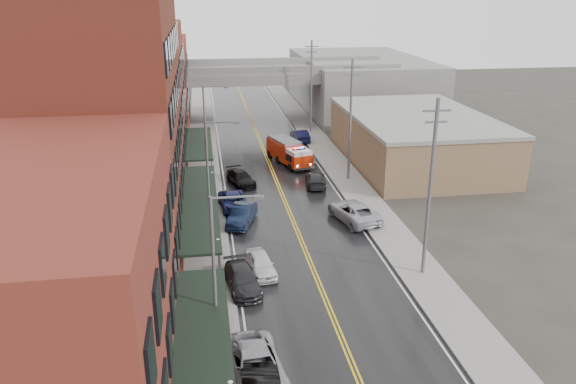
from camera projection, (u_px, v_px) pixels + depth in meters
road at (285, 201)px, 50.90m from camera, size 11.00×160.00×0.02m
sidewalk_left at (204, 205)px, 49.84m from camera, size 3.00×160.00×0.15m
sidewalk_right at (363, 196)px, 51.92m from camera, size 3.00×160.00×0.15m
curb_left at (222, 204)px, 50.07m from camera, size 0.30×160.00×0.15m
curb_right at (345, 197)px, 51.68m from camera, size 0.30×160.00×0.15m
brick_building_a at (55, 308)px, 22.81m from camera, size 9.00×18.00×12.00m
brick_building_b at (112, 128)px, 39.42m from camera, size 9.00×20.00×18.00m
brick_building_c at (138, 102)px, 56.18m from camera, size 9.00×15.00×15.00m
brick_building_far at (152, 88)px, 72.94m from camera, size 9.00×20.00×12.00m
tan_building at (415, 140)px, 61.61m from camera, size 14.00×22.00×5.00m
right_far_block at (360, 83)px, 89.23m from camera, size 18.00×30.00×8.00m
awning_0 at (203, 357)px, 24.67m from camera, size 2.60×16.00×3.09m
awning_1 at (200, 203)px, 42.31m from camera, size 2.60×18.00×3.09m
awning_2 at (199, 143)px, 58.56m from camera, size 2.60×13.00×3.09m
globe_lamp_1 at (219, 250)px, 36.20m from camera, size 0.44×0.44×3.12m
globe_lamp_2 at (213, 181)px, 49.20m from camera, size 0.44×0.44×3.12m
street_lamp_0 at (219, 268)px, 27.77m from camera, size 2.64×0.22×9.00m
street_lamp_1 at (211, 170)px, 42.62m from camera, size 2.64×0.22×9.00m
street_lamp_2 at (207, 123)px, 57.47m from camera, size 2.64×0.22×9.00m
utility_pole_0 at (430, 186)px, 35.84m from camera, size 1.80×0.24×12.00m
utility_pole_1 at (350, 118)px, 54.41m from camera, size 1.80×0.24×12.00m
utility_pole_2 at (311, 85)px, 72.97m from camera, size 1.80×0.24×12.00m
overpass at (251, 81)px, 78.55m from camera, size 40.00×10.00×7.50m
fire_truck at (289, 152)px, 61.18m from camera, size 4.43×7.47×2.60m
parked_car_left_2 at (256, 367)px, 27.46m from camera, size 3.15×5.87×1.57m
parked_car_left_3 at (242, 280)px, 35.89m from camera, size 2.52×4.90×1.36m
parked_car_left_4 at (261, 264)px, 37.90m from camera, size 2.14×4.24×1.38m
parked_car_left_5 at (242, 215)px, 45.82m from camera, size 3.01×4.96×1.54m
parked_car_left_6 at (234, 202)px, 48.88m from camera, size 2.72×5.15×1.38m
parked_car_left_7 at (241, 178)px, 55.02m from camera, size 3.12×4.97×1.34m
parked_car_right_0 at (354, 211)px, 46.45m from camera, size 4.04×6.30×1.62m
parked_car_right_1 at (315, 179)px, 54.73m from camera, size 2.50×4.90×1.36m
parked_car_right_2 at (302, 155)px, 62.11m from camera, size 2.86×4.85×1.55m
parked_car_right_3 at (300, 135)px, 70.50m from camera, size 1.93×4.65×1.49m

